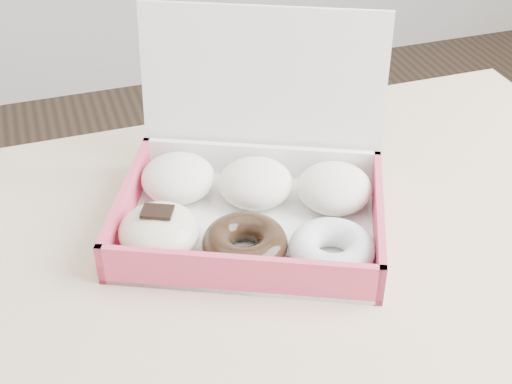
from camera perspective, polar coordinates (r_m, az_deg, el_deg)
name	(u,v)px	position (r m, az deg, el deg)	size (l,w,h in m)	color
table	(216,362)	(0.81, -3.19, -13.39)	(1.20, 0.80, 0.75)	tan
donut_box	(250,197)	(0.84, -0.52, -0.38)	(0.39, 0.36, 0.22)	white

